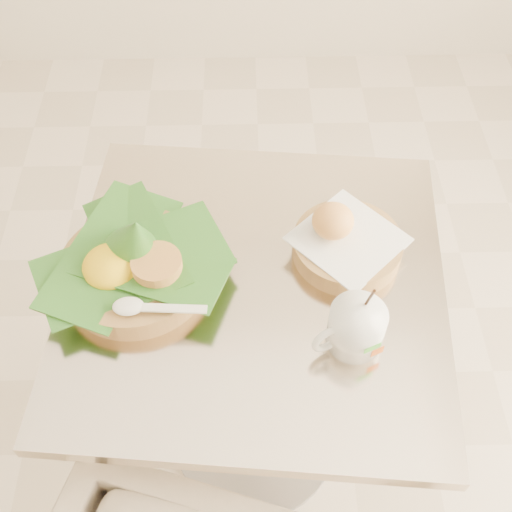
{
  "coord_description": "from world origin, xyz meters",
  "views": [
    {
      "loc": [
        0.18,
        -0.66,
        1.72
      ],
      "look_at": [
        0.19,
        0.04,
        0.82
      ],
      "focal_mm": 45.0,
      "sensor_mm": 36.0,
      "label": 1
    }
  ],
  "objects_px": {
    "cafe_table": "(255,341)",
    "bread_basket": "(345,242)",
    "rice_basket": "(133,263)",
    "coffee_mug": "(355,327)"
  },
  "relations": [
    {
      "from": "cafe_table",
      "to": "coffee_mug",
      "type": "bearing_deg",
      "value": -38.46
    },
    {
      "from": "cafe_table",
      "to": "bread_basket",
      "type": "bearing_deg",
      "value": 20.93
    },
    {
      "from": "cafe_table",
      "to": "rice_basket",
      "type": "relative_size",
      "value": 2.24
    },
    {
      "from": "bread_basket",
      "to": "coffee_mug",
      "type": "relative_size",
      "value": 1.48
    },
    {
      "from": "bread_basket",
      "to": "coffee_mug",
      "type": "bearing_deg",
      "value": -91.54
    },
    {
      "from": "bread_basket",
      "to": "coffee_mug",
      "type": "xyz_separation_m",
      "value": [
        -0.01,
        -0.2,
        0.01
      ]
    },
    {
      "from": "cafe_table",
      "to": "bread_basket",
      "type": "height_order",
      "value": "bread_basket"
    },
    {
      "from": "rice_basket",
      "to": "coffee_mug",
      "type": "xyz_separation_m",
      "value": [
        0.39,
        -0.14,
        -0.0
      ]
    },
    {
      "from": "bread_basket",
      "to": "cafe_table",
      "type": "bearing_deg",
      "value": -159.07
    },
    {
      "from": "rice_basket",
      "to": "coffee_mug",
      "type": "bearing_deg",
      "value": -20.32
    }
  ]
}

